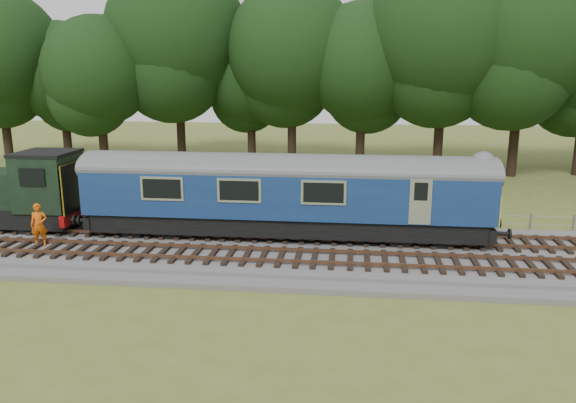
# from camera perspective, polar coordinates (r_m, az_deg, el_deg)

# --- Properties ---
(ground) EXTENTS (120.00, 120.00, 0.00)m
(ground) POSITION_cam_1_polar(r_m,az_deg,el_deg) (24.28, 7.94, -5.57)
(ground) COLOR #526224
(ground) RESTS_ON ground
(ballast) EXTENTS (70.00, 7.00, 0.35)m
(ballast) POSITION_cam_1_polar(r_m,az_deg,el_deg) (24.23, 7.95, -5.18)
(ballast) COLOR #4C4C4F
(ballast) RESTS_ON ground
(track_north) EXTENTS (67.20, 2.40, 0.21)m
(track_north) POSITION_cam_1_polar(r_m,az_deg,el_deg) (25.49, 7.90, -3.68)
(track_north) COLOR black
(track_north) RESTS_ON ballast
(track_south) EXTENTS (67.20, 2.40, 0.21)m
(track_south) POSITION_cam_1_polar(r_m,az_deg,el_deg) (22.64, 8.05, -5.88)
(track_south) COLOR black
(track_south) RESTS_ON ballast
(fence) EXTENTS (64.00, 0.12, 1.00)m
(fence) POSITION_cam_1_polar(r_m,az_deg,el_deg) (28.58, 7.75, -2.67)
(fence) COLOR #6B6054
(fence) RESTS_ON ground
(tree_line) EXTENTS (70.00, 8.00, 18.00)m
(tree_line) POSITION_cam_1_polar(r_m,az_deg,el_deg) (45.66, 7.38, 3.35)
(tree_line) COLOR black
(tree_line) RESTS_ON ground
(dmu_railcar) EXTENTS (18.05, 2.86, 3.88)m
(dmu_railcar) POSITION_cam_1_polar(r_m,az_deg,el_deg) (25.10, -0.29, 1.35)
(dmu_railcar) COLOR black
(dmu_railcar) RESTS_ON ground
(worker) EXTENTS (0.80, 0.68, 1.87)m
(worker) POSITION_cam_1_polar(r_m,az_deg,el_deg) (26.40, -23.97, -2.17)
(worker) COLOR #DC550B
(worker) RESTS_ON ballast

